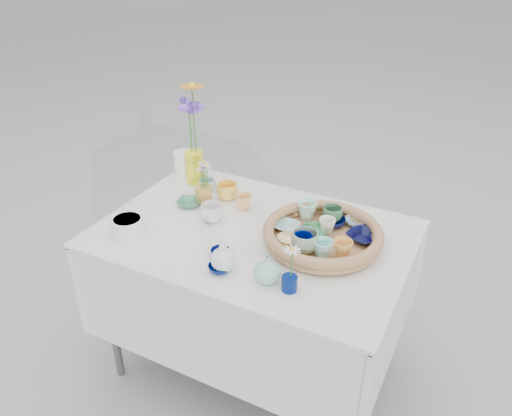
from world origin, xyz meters
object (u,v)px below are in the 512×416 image
at_px(display_table, 254,364).
at_px(bud_vase_seafoam, 267,269).
at_px(wicker_tray, 323,235).
at_px(tall_vase_yellow, 195,167).

bearing_deg(display_table, bud_vase_seafoam, -54.20).
bearing_deg(wicker_tray, display_table, -169.88).
bearing_deg(tall_vase_yellow, display_table, -30.80).
distance_m(bud_vase_seafoam, tall_vase_yellow, 0.85).
height_order(display_table, wicker_tray, wicker_tray).
bearing_deg(wicker_tray, tall_vase_yellow, 162.95).
height_order(wicker_tray, tall_vase_yellow, tall_vase_yellow).
relative_size(bud_vase_seafoam, tall_vase_yellow, 0.65).
distance_m(display_table, bud_vase_seafoam, 0.88).
height_order(wicker_tray, bud_vase_seafoam, bud_vase_seafoam).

